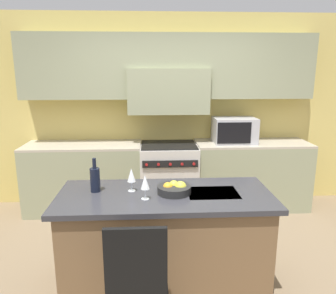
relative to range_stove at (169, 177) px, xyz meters
The scene contains 11 objects.
ground_plane 1.68m from the range_stove, 90.00° to the right, with size 10.00×10.00×0.00m, color #7A664C.
back_cabinetry 1.17m from the range_stove, 90.00° to the left, with size 10.00×0.46×2.70m.
back_counter 0.02m from the range_stove, 90.00° to the left, with size 3.92×0.62×0.95m.
range_stove is the anchor object (origin of this frame).
microwave 1.12m from the range_stove, ahead, with size 0.57×0.41×0.35m.
kitchen_island 1.69m from the range_stove, 94.32° to the right, with size 1.87×0.80×0.89m.
island_chair 2.45m from the range_stove, 98.24° to the right, with size 0.42×0.40×0.99m.
wine_bottle 1.84m from the range_stove, 114.82° to the right, with size 0.09×0.09×0.30m.
wine_glass_near 1.91m from the range_stove, 99.39° to the right, with size 0.07×0.07×0.21m.
wine_glass_far 1.76m from the range_stove, 104.64° to the right, with size 0.07×0.07×0.21m.
fruit_bowl 1.74m from the range_stove, 91.51° to the right, with size 0.29×0.29×0.11m.
Camera 1 is at (-0.25, -2.75, 1.94)m, focal length 35.00 mm.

